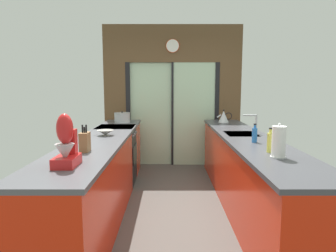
% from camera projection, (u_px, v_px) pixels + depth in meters
% --- Properties ---
extents(ground_plane, '(5.04, 7.60, 0.02)m').
position_uv_depth(ground_plane, '(173.00, 199.00, 4.12)').
color(ground_plane, '#4C4742').
extents(back_wall_unit, '(2.64, 0.12, 2.70)m').
position_uv_depth(back_wall_unit, '(171.00, 88.00, 5.69)').
color(back_wall_unit, brown).
rests_on(back_wall_unit, ground_plane).
extents(left_counter_run, '(0.62, 3.80, 0.92)m').
position_uv_depth(left_counter_run, '(99.00, 176.00, 3.58)').
color(left_counter_run, red).
rests_on(left_counter_run, ground_plane).
extents(right_counter_run, '(0.62, 3.80, 0.92)m').
position_uv_depth(right_counter_run, '(245.00, 172.00, 3.76)').
color(right_counter_run, red).
rests_on(right_counter_run, ground_plane).
extents(sink_faucet, '(0.19, 0.02, 0.26)m').
position_uv_depth(sink_faucet, '(252.00, 121.00, 3.92)').
color(sink_faucet, '#B7BABC').
rests_on(sink_faucet, right_counter_run).
extents(oven_range, '(0.60, 0.60, 0.92)m').
position_uv_depth(oven_range, '(115.00, 155.00, 4.69)').
color(oven_range, black).
rests_on(oven_range, ground_plane).
extents(mixing_bowl, '(0.22, 0.22, 0.07)m').
position_uv_depth(mixing_bowl, '(104.00, 133.00, 3.78)').
color(mixing_bowl, gray).
rests_on(mixing_bowl, left_counter_run).
extents(knife_block, '(0.08, 0.14, 0.26)m').
position_uv_depth(knife_block, '(83.00, 142.00, 2.84)').
color(knife_block, brown).
rests_on(knife_block, left_counter_run).
extents(stand_mixer, '(0.17, 0.27, 0.42)m').
position_uv_depth(stand_mixer, '(65.00, 146.00, 2.32)').
color(stand_mixer, red).
rests_on(stand_mixer, left_counter_run).
extents(stock_pot, '(0.28, 0.28, 0.19)m').
position_uv_depth(stock_pot, '(121.00, 117.00, 5.17)').
color(stock_pot, '#B7BABC').
rests_on(stock_pot, left_counter_run).
extents(kettle, '(0.27, 0.18, 0.23)m').
position_uv_depth(kettle, '(222.00, 117.00, 5.17)').
color(kettle, '#B7BABC').
rests_on(kettle, right_counter_run).
extents(soap_bottle_near, '(0.06, 0.06, 0.24)m').
position_uv_depth(soap_bottle_near, '(269.00, 142.00, 2.82)').
color(soap_bottle_near, '#D1CC4C').
rests_on(soap_bottle_near, right_counter_run).
extents(soap_bottle_far, '(0.06, 0.06, 0.21)m').
position_uv_depth(soap_bottle_far, '(253.00, 135.00, 3.32)').
color(soap_bottle_far, '#286BB7').
rests_on(soap_bottle_far, right_counter_run).
extents(paper_towel_roll, '(0.14, 0.14, 0.31)m').
position_uv_depth(paper_towel_roll, '(277.00, 142.00, 2.60)').
color(paper_towel_roll, '#B7BABC').
rests_on(paper_towel_roll, right_counter_run).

